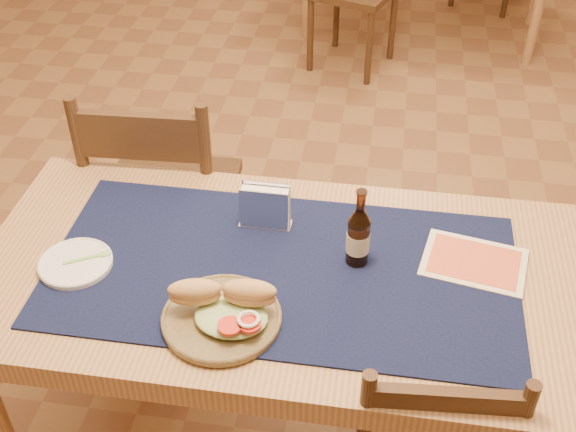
# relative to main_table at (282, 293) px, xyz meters

# --- Properties ---
(main_table) EXTENTS (1.60, 0.80, 0.75)m
(main_table) POSITION_rel_main_table_xyz_m (0.00, 0.00, 0.00)
(main_table) COLOR #B27D54
(main_table) RESTS_ON ground
(placemat) EXTENTS (1.20, 0.60, 0.01)m
(placemat) POSITION_rel_main_table_xyz_m (0.00, 0.00, 0.09)
(placemat) COLOR #0F1838
(placemat) RESTS_ON main_table
(baseboard) EXTENTS (6.00, 7.00, 0.10)m
(baseboard) POSITION_rel_main_table_xyz_m (0.00, 0.80, -0.62)
(baseboard) COLOR #402B17
(baseboard) RESTS_ON ground
(chair_main_far) EXTENTS (0.48, 0.48, 0.98)m
(chair_main_far) POSITION_rel_main_table_xyz_m (-0.50, 0.55, -0.16)
(chair_main_far) COLOR #402B17
(chair_main_far) RESTS_ON ground
(sandwich_plate) EXTENTS (0.29, 0.29, 0.11)m
(sandwich_plate) POSITION_rel_main_table_xyz_m (-0.11, -0.20, 0.12)
(sandwich_plate) COLOR brown
(sandwich_plate) RESTS_ON placemat
(side_plate) EXTENTS (0.19, 0.19, 0.02)m
(side_plate) POSITION_rel_main_table_xyz_m (-0.53, -0.07, 0.10)
(side_plate) COLOR white
(side_plate) RESTS_ON placemat
(fork) EXTENTS (0.11, 0.07, 0.00)m
(fork) POSITION_rel_main_table_xyz_m (-0.49, -0.05, 0.10)
(fork) COLOR #85C26A
(fork) RESTS_ON side_plate
(beer_bottle) EXTENTS (0.06, 0.06, 0.23)m
(beer_bottle) POSITION_rel_main_table_xyz_m (0.19, 0.06, 0.17)
(beer_bottle) COLOR #48230C
(beer_bottle) RESTS_ON placemat
(napkin_holder) EXTENTS (0.14, 0.05, 0.13)m
(napkin_holder) POSITION_rel_main_table_xyz_m (-0.07, 0.17, 0.15)
(napkin_holder) COLOR silver
(napkin_holder) RESTS_ON placemat
(menu_card) EXTENTS (0.29, 0.24, 0.01)m
(menu_card) POSITION_rel_main_table_xyz_m (0.49, 0.10, 0.09)
(menu_card) COLOR beige
(menu_card) RESTS_ON placemat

